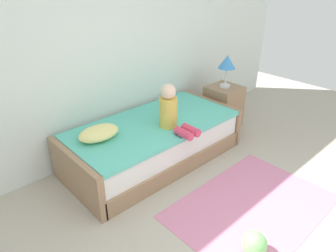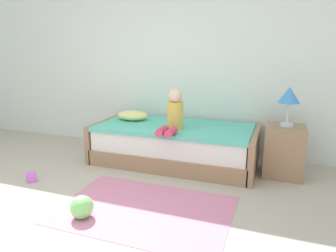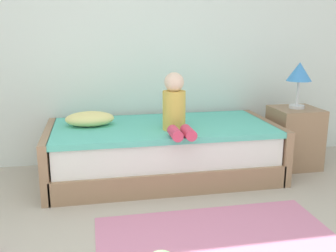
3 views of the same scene
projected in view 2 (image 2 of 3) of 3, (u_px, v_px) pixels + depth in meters
name	position (u px, v px, depth m)	size (l,w,h in m)	color
ground_plane	(32.00, 237.00, 2.44)	(9.20, 9.20, 0.00)	#B2A899
wall_rear	(155.00, 50.00, 4.46)	(7.20, 0.10, 2.90)	silver
bed	(175.00, 144.00, 4.03)	(2.11, 1.00, 0.50)	#997556
nightstand	(284.00, 151.00, 3.59)	(0.44, 0.44, 0.60)	#997556
table_lamp	(289.00, 97.00, 3.44)	(0.24, 0.24, 0.45)	silver
child_figure	(174.00, 114.00, 3.69)	(0.20, 0.51, 0.50)	gold
pillow	(132.00, 116.00, 4.27)	(0.44, 0.30, 0.13)	#F2E58C
toy_ball	(82.00, 207.00, 2.69)	(0.21, 0.21, 0.21)	#7FD872
area_rug	(144.00, 209.00, 2.85)	(1.60, 1.10, 0.01)	pink
toy_block	(31.00, 177.00, 3.47)	(0.10, 0.10, 0.10)	#CC66D8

